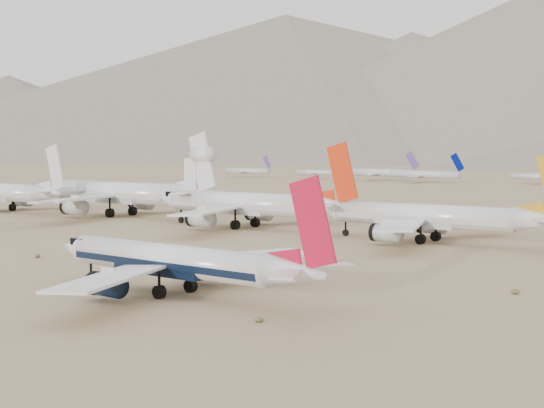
{
  "coord_description": "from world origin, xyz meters",
  "views": [
    {
      "loc": [
        69.74,
        -53.07,
        16.06
      ],
      "look_at": [
        -14.06,
        51.65,
        7.0
      ],
      "focal_mm": 50.0,
      "sensor_mm": 36.0,
      "label": 1
    }
  ],
  "objects": [
    {
      "name": "row2_white_trijet",
      "position": [
        -78.13,
        72.41,
        6.07
      ],
      "size": [
        59.19,
        57.85,
        20.98
      ],
      "color": "white",
      "rests_on": "ground"
    },
    {
      "name": "row2_white_twin",
      "position": [
        -116.74,
        62.03,
        5.17
      ],
      "size": [
        51.4,
        50.29,
        18.36
      ],
      "color": "white",
      "rests_on": "ground"
    },
    {
      "name": "ground",
      "position": [
        0.0,
        0.0,
        0.0
      ],
      "size": [
        7000.0,
        7000.0,
        0.0
      ],
      "primitive_type": "plane",
      "color": "#907453",
      "rests_on": "ground"
    },
    {
      "name": "row2_gold_tail",
      "position": [
        7.94,
        69.79,
        4.61
      ],
      "size": [
        46.31,
        45.29,
        16.49
      ],
      "color": "white",
      "rests_on": "ground"
    },
    {
      "name": "row2_orange_tail",
      "position": [
        -34.53,
        68.93,
        5.12
      ],
      "size": [
        51.16,
        50.05,
        18.25
      ],
      "color": "white",
      "rests_on": "ground"
    },
    {
      "name": "main_airliner",
      "position": [
        8.93,
        6.12,
        3.83
      ],
      "size": [
        39.52,
        38.6,
        13.95
      ],
      "color": "white",
      "rests_on": "ground"
    }
  ]
}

